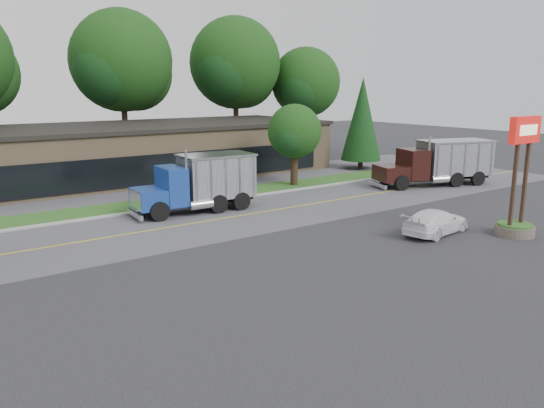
{
  "coord_description": "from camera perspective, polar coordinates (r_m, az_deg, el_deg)",
  "views": [
    {
      "loc": [
        -14.48,
        -16.37,
        7.36
      ],
      "look_at": [
        0.03,
        3.94,
        1.8
      ],
      "focal_mm": 35.0,
      "sensor_mm": 36.0,
      "label": 1
    }
  ],
  "objects": [
    {
      "name": "tree_far_d",
      "position": [
        58.24,
        -3.9,
        14.43
      ],
      "size": [
        10.22,
        9.62,
        14.57
      ],
      "color": "#382619",
      "rests_on": "ground"
    },
    {
      "name": "tree_far_c",
      "position": [
        53.86,
        -15.76,
        14.12
      ],
      "size": [
        10.17,
        9.57,
        14.51
      ],
      "color": "#382619",
      "rests_on": "ground"
    },
    {
      "name": "far_parking",
      "position": [
        39.84,
        -13.59,
        1.55
      ],
      "size": [
        60.0,
        7.0,
        0.02
      ],
      "primitive_type": "cube",
      "color": "slate",
      "rests_on": "ground"
    },
    {
      "name": "strip_mall",
      "position": [
        45.78,
        -14.25,
        5.44
      ],
      "size": [
        32.0,
        12.0,
        4.0
      ],
      "primitive_type": "cube",
      "color": "#907858",
      "rests_on": "ground"
    },
    {
      "name": "dump_truck_blue",
      "position": [
        31.98,
        -7.62,
        2.43
      ],
      "size": [
        7.45,
        3.06,
        3.36
      ],
      "rotation": [
        0.0,
        0.0,
        3.08
      ],
      "color": "black",
      "rests_on": "ground"
    },
    {
      "name": "ground",
      "position": [
        23.06,
        5.67,
        -6.12
      ],
      "size": [
        140.0,
        140.0,
        0.0
      ],
      "primitive_type": "plane",
      "color": "#38383E",
      "rests_on": "ground"
    },
    {
      "name": "center_line",
      "position": [
        30.13,
        -5.65,
        -1.65
      ],
      "size": [
        60.0,
        0.12,
        0.01
      ],
      "primitive_type": "cube",
      "color": "gold",
      "rests_on": "ground"
    },
    {
      "name": "dump_truck_maroon",
      "position": [
        42.11,
        17.63,
        4.39
      ],
      "size": [
        9.41,
        5.18,
        3.36
      ],
      "rotation": [
        0.0,
        0.0,
        2.83
      ],
      "color": "black",
      "rests_on": "ground"
    },
    {
      "name": "curb",
      "position": [
        33.74,
        -9.22,
        -0.21
      ],
      "size": [
        60.0,
        0.3,
        0.12
      ],
      "primitive_type": "cube",
      "color": "#9E9E99",
      "rests_on": "ground"
    },
    {
      "name": "tree_far_e",
      "position": [
        61.19,
        3.67,
        12.6
      ],
      "size": [
        8.18,
        7.7,
        11.67
      ],
      "color": "#382619",
      "rests_on": "ground"
    },
    {
      "name": "evergreen_right",
      "position": [
        48.77,
        9.65,
        8.99
      ],
      "size": [
        3.59,
        3.59,
        8.17
      ],
      "color": "#382619",
      "rests_on": "ground"
    },
    {
      "name": "tree_verge",
      "position": [
        40.03,
        2.47,
        7.55
      ],
      "size": [
        4.28,
        4.03,
        6.1
      ],
      "color": "#382619",
      "rests_on": "ground"
    },
    {
      "name": "bilo_sign",
      "position": [
        29.07,
        24.95,
        0.79
      ],
      "size": [
        2.2,
        1.9,
        5.95
      ],
      "color": "#6B6054",
      "rests_on": "ground"
    },
    {
      "name": "grass_verge",
      "position": [
        35.33,
        -10.53,
        0.31
      ],
      "size": [
        60.0,
        3.4,
        0.03
      ],
      "primitive_type": "cube",
      "color": "#285E20",
      "rests_on": "ground"
    },
    {
      "name": "road",
      "position": [
        30.13,
        -5.65,
        -1.65
      ],
      "size": [
        60.0,
        8.0,
        0.02
      ],
      "primitive_type": "cube",
      "color": "slate",
      "rests_on": "ground"
    },
    {
      "name": "rally_car",
      "position": [
        28.21,
        17.21,
        -1.82
      ],
      "size": [
        4.56,
        2.37,
        1.26
      ],
      "primitive_type": "imported",
      "rotation": [
        0.0,
        0.0,
        1.71
      ],
      "color": "white",
      "rests_on": "ground"
    }
  ]
}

